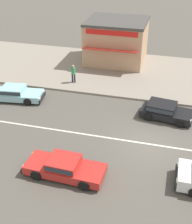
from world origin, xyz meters
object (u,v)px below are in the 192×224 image
Objects in this scene: hatchback_black_3 at (165,110)px; sedan_pale_blue_4 at (13,93)px; shopfront_mid_block at (116,41)px; pedestrian_by_shop at (73,72)px; sedan_red_1 at (64,167)px.

hatchback_black_3 reaches higher than sedan_pale_blue_4.
shopfront_mid_block reaches higher than hatchback_black_3.
sedan_pale_blue_4 is (-11.61, -0.23, -0.05)m from hatchback_black_3.
sedan_pale_blue_4 is 5.34m from pedestrian_by_shop.
pedestrian_by_shop is at bearing 105.86° from sedan_red_1.
sedan_red_1 is at bearing -87.81° from shopfront_mid_block.
pedestrian_by_shop is at bearing 155.49° from hatchback_black_3.
sedan_red_1 is 0.93× the size of sedan_pale_blue_4.
shopfront_mid_block is at bearing 92.19° from sedan_red_1.
sedan_pale_blue_4 is at bearing -133.44° from pedestrian_by_shop.
sedan_pale_blue_4 is at bearing 133.41° from sedan_red_1.
hatchback_black_3 is at bearing -24.51° from pedestrian_by_shop.
hatchback_black_3 is 2.40× the size of pedestrian_by_shop.
hatchback_black_3 is at bearing -60.12° from shopfront_mid_block.
pedestrian_by_shop is 6.48m from shopfront_mid_block.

